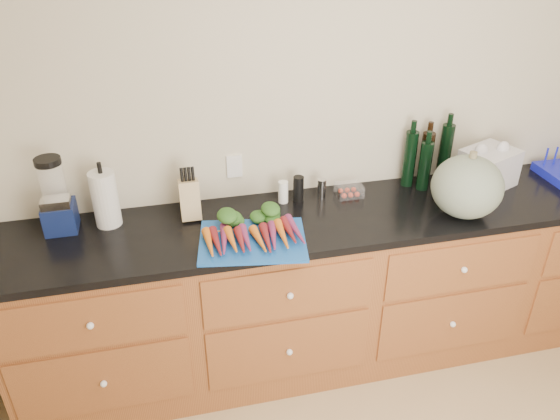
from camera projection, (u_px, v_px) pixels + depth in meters
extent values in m
cube|color=beige|center=(344.00, 122.00, 2.90)|extent=(4.10, 0.05, 2.60)
cube|color=brown|center=(354.00, 286.00, 3.05)|extent=(3.60, 0.60, 0.90)
cube|color=brown|center=(90.00, 323.00, 2.39)|extent=(0.82, 0.01, 0.28)
sphere|color=white|center=(90.00, 326.00, 2.38)|extent=(0.03, 0.03, 0.03)
cube|color=brown|center=(104.00, 381.00, 2.57)|extent=(0.82, 0.01, 0.38)
sphere|color=white|center=(104.00, 384.00, 2.56)|extent=(0.03, 0.03, 0.03)
cube|color=brown|center=(289.00, 294.00, 2.57)|extent=(0.82, 0.01, 0.28)
sphere|color=white|center=(290.00, 296.00, 2.55)|extent=(0.03, 0.03, 0.03)
cube|color=brown|center=(289.00, 350.00, 2.75)|extent=(0.82, 0.01, 0.38)
sphere|color=white|center=(290.00, 352.00, 2.74)|extent=(0.03, 0.03, 0.03)
cube|color=brown|center=(463.00, 268.00, 2.74)|extent=(0.82, 0.01, 0.28)
sphere|color=white|center=(464.00, 270.00, 2.73)|extent=(0.03, 0.03, 0.03)
cube|color=brown|center=(451.00, 322.00, 2.93)|extent=(0.82, 0.01, 0.38)
sphere|color=white|center=(453.00, 324.00, 2.91)|extent=(0.03, 0.03, 0.03)
cube|color=black|center=(360.00, 214.00, 2.81)|extent=(3.64, 0.62, 0.04)
cube|color=#1653AE|center=(253.00, 241.00, 2.55)|extent=(0.55, 0.45, 0.01)
cone|color=orange|center=(210.00, 244.00, 2.48)|extent=(0.04, 0.21, 0.04)
cone|color=maroon|center=(217.00, 243.00, 2.48)|extent=(0.04, 0.21, 0.04)
cone|color=#7F2758|center=(225.00, 242.00, 2.49)|extent=(0.04, 0.21, 0.04)
cone|color=orange|center=(232.00, 241.00, 2.50)|extent=(0.04, 0.21, 0.04)
cone|color=maroon|center=(239.00, 240.00, 2.50)|extent=(0.04, 0.21, 0.04)
cone|color=#7F2758|center=(246.00, 239.00, 2.51)|extent=(0.04, 0.21, 0.04)
ellipsoid|color=#174115|center=(223.00, 222.00, 2.62)|extent=(0.21, 0.13, 0.06)
cone|color=orange|center=(260.00, 237.00, 2.52)|extent=(0.04, 0.21, 0.04)
cone|color=maroon|center=(267.00, 236.00, 2.53)|extent=(0.04, 0.21, 0.04)
cone|color=#7F2758|center=(274.00, 235.00, 2.54)|extent=(0.04, 0.21, 0.04)
cone|color=orange|center=(281.00, 235.00, 2.54)|extent=(0.04, 0.21, 0.04)
cone|color=maroon|center=(288.00, 234.00, 2.55)|extent=(0.04, 0.21, 0.04)
cone|color=#7F2758|center=(295.00, 233.00, 2.56)|extent=(0.04, 0.21, 0.04)
ellipsoid|color=#174115|center=(270.00, 216.00, 2.67)|extent=(0.21, 0.13, 0.06)
ellipsoid|color=#5B6B59|center=(467.00, 187.00, 2.69)|extent=(0.35, 0.35, 0.31)
cube|color=#101B4B|center=(60.00, 217.00, 2.61)|extent=(0.15, 0.15, 0.14)
cube|color=silver|center=(56.00, 203.00, 2.55)|extent=(0.13, 0.09, 0.04)
cylinder|color=white|center=(52.00, 183.00, 2.52)|extent=(0.11, 0.11, 0.19)
cylinder|color=black|center=(47.00, 161.00, 2.47)|extent=(0.12, 0.12, 0.03)
cylinder|color=silver|center=(105.00, 199.00, 2.62)|extent=(0.12, 0.12, 0.28)
cube|color=tan|center=(190.00, 199.00, 2.70)|extent=(0.10, 0.10, 0.20)
cylinder|color=white|center=(283.00, 192.00, 2.85)|extent=(0.05, 0.05, 0.12)
cylinder|color=black|center=(298.00, 189.00, 2.86)|extent=(0.06, 0.06, 0.14)
cylinder|color=silver|center=(322.00, 189.00, 2.90)|extent=(0.05, 0.05, 0.11)
cube|color=white|center=(349.00, 190.00, 2.93)|extent=(0.14, 0.11, 0.06)
cylinder|color=black|center=(410.00, 159.00, 2.98)|extent=(0.07, 0.07, 0.31)
cylinder|color=black|center=(426.00, 158.00, 3.01)|extent=(0.07, 0.07, 0.29)
cylinder|color=black|center=(445.00, 153.00, 3.01)|extent=(0.07, 0.07, 0.33)
cylinder|color=black|center=(425.00, 166.00, 2.95)|extent=(0.07, 0.07, 0.27)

